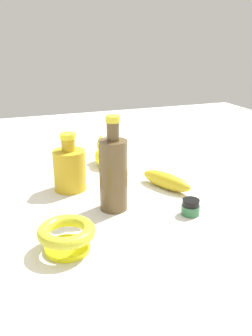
# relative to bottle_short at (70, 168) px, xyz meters

# --- Properties ---
(ground) EXTENTS (2.00, 2.00, 0.00)m
(ground) POSITION_rel_bottle_short_xyz_m (0.14, -0.05, -0.06)
(ground) COLOR silver
(bottle_short) EXTENTS (0.08, 0.08, 0.15)m
(bottle_short) POSITION_rel_bottle_short_xyz_m (0.00, 0.00, 0.00)
(bottle_short) COLOR gold
(bottle_short) RESTS_ON ground
(cat_figurine) EXTENTS (0.08, 0.13, 0.09)m
(cat_figurine) POSITION_rel_bottle_short_xyz_m (0.15, 0.15, -0.02)
(cat_figurine) COLOR yellow
(cat_figurine) RESTS_ON ground
(nail_polish_jar) EXTENTS (0.04, 0.04, 0.04)m
(nail_polish_jar) POSITION_rel_bottle_short_xyz_m (0.23, -0.24, -0.04)
(nail_polish_jar) COLOR #306C3F
(nail_polish_jar) RESTS_ON ground
(bowl) EXTENTS (0.11, 0.11, 0.05)m
(bowl) POSITION_rel_bottle_short_xyz_m (-0.07, -0.28, -0.03)
(bowl) COLOR yellow
(bowl) RESTS_ON ground
(banana) EXTENTS (0.10, 0.16, 0.04)m
(banana) POSITION_rel_bottle_short_xyz_m (0.24, -0.08, -0.04)
(banana) COLOR gold
(banana) RESTS_ON ground
(bottle_tall) EXTENTS (0.07, 0.07, 0.22)m
(bottle_tall) POSITION_rel_bottle_short_xyz_m (0.07, -0.15, 0.03)
(bottle_tall) COLOR brown
(bottle_tall) RESTS_ON ground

